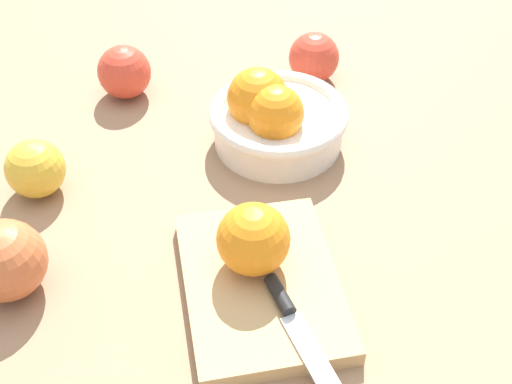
{
  "coord_description": "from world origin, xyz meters",
  "views": [
    {
      "loc": [
        0.55,
        0.1,
        0.54
      ],
      "look_at": [
        0.03,
        0.09,
        0.04
      ],
      "focal_mm": 47.34,
      "sensor_mm": 36.0,
      "label": 1
    }
  ],
  "objects_px": {
    "apple_front_right": "(5,260)",
    "apple_back_left": "(314,58)",
    "bowl": "(274,117)",
    "cutting_board": "(261,285)",
    "apple_front_center": "(35,169)",
    "apple_front_left": "(124,72)",
    "knife": "(295,323)",
    "orange_on_board": "(253,239)"
  },
  "relations": [
    {
      "from": "orange_on_board",
      "to": "apple_front_center",
      "type": "distance_m",
      "value": 0.28
    },
    {
      "from": "orange_on_board",
      "to": "knife",
      "type": "bearing_deg",
      "value": 27.93
    },
    {
      "from": "cutting_board",
      "to": "apple_front_right",
      "type": "height_order",
      "value": "apple_front_right"
    },
    {
      "from": "bowl",
      "to": "knife",
      "type": "height_order",
      "value": "bowl"
    },
    {
      "from": "apple_back_left",
      "to": "apple_front_center",
      "type": "bearing_deg",
      "value": -54.4
    },
    {
      "from": "cutting_board",
      "to": "knife",
      "type": "relative_size",
      "value": 1.38
    },
    {
      "from": "orange_on_board",
      "to": "apple_back_left",
      "type": "relative_size",
      "value": 1.05
    },
    {
      "from": "cutting_board",
      "to": "apple_front_center",
      "type": "height_order",
      "value": "apple_front_center"
    },
    {
      "from": "orange_on_board",
      "to": "apple_front_right",
      "type": "height_order",
      "value": "orange_on_board"
    },
    {
      "from": "apple_front_center",
      "to": "apple_front_left",
      "type": "bearing_deg",
      "value": 159.82
    },
    {
      "from": "bowl",
      "to": "apple_front_right",
      "type": "bearing_deg",
      "value": -48.3
    },
    {
      "from": "knife",
      "to": "apple_back_left",
      "type": "bearing_deg",
      "value": 175.04
    },
    {
      "from": "knife",
      "to": "cutting_board",
      "type": "bearing_deg",
      "value": -150.64
    },
    {
      "from": "cutting_board",
      "to": "knife",
      "type": "xyz_separation_m",
      "value": [
        0.06,
        0.03,
        0.01
      ]
    },
    {
      "from": "orange_on_board",
      "to": "knife",
      "type": "distance_m",
      "value": 0.09
    },
    {
      "from": "bowl",
      "to": "apple_front_left",
      "type": "height_order",
      "value": "bowl"
    },
    {
      "from": "cutting_board",
      "to": "apple_front_center",
      "type": "distance_m",
      "value": 0.3
    },
    {
      "from": "apple_front_center",
      "to": "apple_front_left",
      "type": "height_order",
      "value": "apple_front_left"
    },
    {
      "from": "apple_front_right",
      "to": "apple_front_left",
      "type": "distance_m",
      "value": 0.34
    },
    {
      "from": "bowl",
      "to": "apple_back_left",
      "type": "height_order",
      "value": "bowl"
    },
    {
      "from": "orange_on_board",
      "to": "apple_front_right",
      "type": "bearing_deg",
      "value": -85.82
    },
    {
      "from": "orange_on_board",
      "to": "apple_front_center",
      "type": "xyz_separation_m",
      "value": [
        -0.13,
        -0.25,
        -0.02
      ]
    },
    {
      "from": "cutting_board",
      "to": "apple_front_right",
      "type": "relative_size",
      "value": 2.5
    },
    {
      "from": "bowl",
      "to": "apple_front_center",
      "type": "bearing_deg",
      "value": -71.19
    },
    {
      "from": "bowl",
      "to": "cutting_board",
      "type": "distance_m",
      "value": 0.24
    },
    {
      "from": "orange_on_board",
      "to": "apple_front_left",
      "type": "xyz_separation_m",
      "value": [
        -0.32,
        -0.18,
        -0.02
      ]
    },
    {
      "from": "apple_front_left",
      "to": "apple_front_center",
      "type": "bearing_deg",
      "value": -20.18
    },
    {
      "from": "bowl",
      "to": "orange_on_board",
      "type": "height_order",
      "value": "bowl"
    },
    {
      "from": "cutting_board",
      "to": "apple_front_right",
      "type": "bearing_deg",
      "value": -90.34
    },
    {
      "from": "apple_front_right",
      "to": "apple_back_left",
      "type": "relative_size",
      "value": 1.17
    },
    {
      "from": "apple_front_left",
      "to": "knife",
      "type": "bearing_deg",
      "value": 29.02
    },
    {
      "from": "bowl",
      "to": "knife",
      "type": "distance_m",
      "value": 0.29
    },
    {
      "from": "knife",
      "to": "apple_front_left",
      "type": "distance_m",
      "value": 0.45
    },
    {
      "from": "apple_front_left",
      "to": "apple_back_left",
      "type": "height_order",
      "value": "apple_front_left"
    },
    {
      "from": "apple_front_right",
      "to": "apple_back_left",
      "type": "height_order",
      "value": "apple_front_right"
    },
    {
      "from": "bowl",
      "to": "apple_front_center",
      "type": "distance_m",
      "value": 0.29
    },
    {
      "from": "cutting_board",
      "to": "apple_front_left",
      "type": "distance_m",
      "value": 0.39
    },
    {
      "from": "apple_front_left",
      "to": "cutting_board",
      "type": "bearing_deg",
      "value": 28.97
    },
    {
      "from": "knife",
      "to": "apple_front_left",
      "type": "relative_size",
      "value": 2.07
    },
    {
      "from": "apple_front_right",
      "to": "apple_front_left",
      "type": "height_order",
      "value": "apple_front_right"
    },
    {
      "from": "cutting_board",
      "to": "apple_front_center",
      "type": "relative_size",
      "value": 3.02
    },
    {
      "from": "bowl",
      "to": "cutting_board",
      "type": "bearing_deg",
      "value": -3.27
    }
  ]
}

